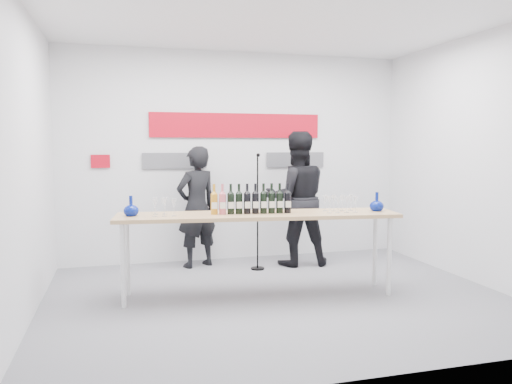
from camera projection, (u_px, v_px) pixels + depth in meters
ground at (278, 297)px, 5.49m from camera, size 5.00×5.00×0.00m
back_wall at (237, 157)px, 7.27m from camera, size 5.00×0.04×3.00m
signage at (233, 135)px, 7.20m from camera, size 3.38×0.02×0.79m
tasting_table at (258, 220)px, 5.48m from camera, size 3.13×0.98×0.92m
wine_bottles at (251, 199)px, 5.44m from camera, size 0.89×0.18×0.33m
decanter_left at (131, 206)px, 5.27m from camera, size 0.16×0.16×0.21m
decanter_right at (377, 201)px, 5.67m from camera, size 0.16×0.16×0.21m
glasses_left at (163, 207)px, 5.30m from camera, size 0.26×0.25×0.18m
glasses_right at (340, 204)px, 5.60m from camera, size 0.38×0.26×0.18m
presenter_left at (197, 207)px, 6.81m from camera, size 0.71×0.60×1.65m
presenter_right at (296, 199)px, 6.91m from camera, size 0.96×0.79×1.86m
mic_stand at (258, 234)px, 6.68m from camera, size 0.18×0.18×1.56m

